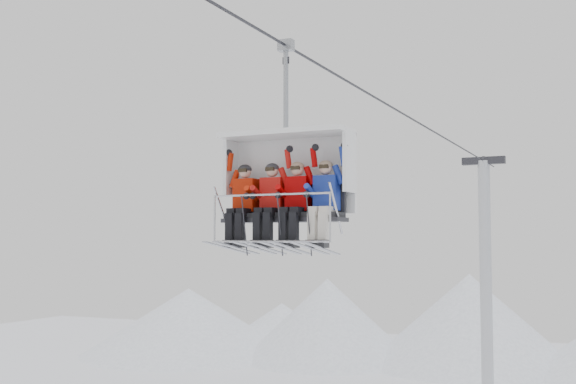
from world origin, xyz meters
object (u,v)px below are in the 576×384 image
at_px(skier_center_right, 296,200).
at_px(skier_far_right, 325,199).
at_px(chairlift_carrier, 289,177).
at_px(skier_far_left, 243,201).
at_px(lift_tower_right, 487,321).
at_px(skier_center_left, 271,200).

height_order(skier_center_right, skier_far_right, same).
height_order(chairlift_carrier, skier_far_right, chairlift_carrier).
distance_m(chairlift_carrier, skier_far_right, 1.04).
bearing_deg(skier_far_left, lift_tower_right, 87.83).
distance_m(skier_far_left, skier_center_left, 0.60).
bearing_deg(skier_far_left, skier_center_left, 0.00).
relative_size(skier_far_left, skier_center_right, 1.00).
bearing_deg(chairlift_carrier, skier_center_left, -129.02).
relative_size(skier_far_left, skier_far_right, 1.00).
height_order(lift_tower_right, skier_far_left, lift_tower_right).
distance_m(chairlift_carrier, skier_far_left, 1.02).
xyz_separation_m(chairlift_carrier, skier_far_right, (0.88, -0.30, -0.48)).
distance_m(skier_far_left, skier_center_right, 1.14).
xyz_separation_m(lift_tower_right, skier_far_right, (0.88, -22.27, 4.47)).
distance_m(lift_tower_right, skier_far_left, 22.73).
relative_size(chairlift_carrier, skier_center_right, 2.28).
bearing_deg(skier_center_right, lift_tower_right, 90.75).
relative_size(lift_tower_right, chairlift_carrier, 3.38).
height_order(lift_tower_right, skier_center_right, lift_tower_right).
distance_m(skier_center_right, skier_far_right, 0.58).
xyz_separation_m(lift_tower_right, skier_center_left, (-0.25, -22.27, 4.47)).
height_order(skier_center_left, skier_far_right, same).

